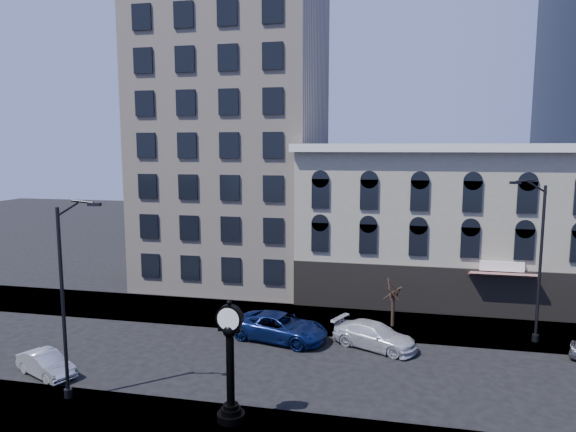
# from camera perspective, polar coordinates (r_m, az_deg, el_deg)

# --- Properties ---
(ground) EXTENTS (160.00, 160.00, 0.00)m
(ground) POSITION_cam_1_polar(r_m,az_deg,el_deg) (30.78, -5.40, -15.83)
(ground) COLOR black
(ground) RESTS_ON ground
(sidewalk_far) EXTENTS (160.00, 6.00, 0.12)m
(sidewalk_far) POSITION_cam_1_polar(r_m,az_deg,el_deg) (37.96, -1.73, -11.07)
(sidewalk_far) COLOR gray
(sidewalk_far) RESTS_ON ground
(cream_tower) EXTENTS (15.90, 15.40, 42.50)m
(cream_tower) POSITION_cam_1_polar(r_m,az_deg,el_deg) (48.60, -5.96, 15.99)
(cream_tower) COLOR beige
(cream_tower) RESTS_ON ground
(victorian_row) EXTENTS (22.60, 11.19, 12.50)m
(victorian_row) POSITION_cam_1_polar(r_m,az_deg,el_deg) (43.39, 16.40, -0.93)
(victorian_row) COLOR #A29C86
(victorian_row) RESTS_ON ground
(street_clock) EXTENTS (1.26, 1.26, 5.55)m
(street_clock) POSITION_cam_1_polar(r_m,az_deg,el_deg) (23.74, -6.43, -16.31)
(street_clock) COLOR black
(street_clock) RESTS_ON sidewalk_near
(street_lamp_near) EXTENTS (2.57, 0.39, 9.92)m
(street_lamp_near) POSITION_cam_1_polar(r_m,az_deg,el_deg) (25.99, -22.73, -3.24)
(street_lamp_near) COLOR black
(street_lamp_near) RESTS_ON sidewalk_near
(street_lamp_far) EXTENTS (2.63, 1.01, 10.41)m
(street_lamp_far) POSITION_cam_1_polar(r_m,az_deg,el_deg) (34.52, 25.42, -0.19)
(street_lamp_far) COLOR black
(street_lamp_far) RESTS_ON sidewalk_far
(bare_tree_far) EXTENTS (2.27, 2.27, 3.89)m
(bare_tree_far) POSITION_cam_1_polar(r_m,az_deg,el_deg) (35.73, 11.64, -7.43)
(bare_tree_far) COLOR #332219
(bare_tree_far) RESTS_ON sidewalk_far
(car_near_b) EXTENTS (4.14, 2.83, 1.29)m
(car_near_b) POSITION_cam_1_polar(r_m,az_deg,el_deg) (31.62, -25.29, -14.64)
(car_near_b) COLOR #A5A8AD
(car_near_b) RESTS_ON ground
(car_far_a) EXTENTS (6.64, 4.16, 1.71)m
(car_far_a) POSITION_cam_1_polar(r_m,az_deg,el_deg) (33.49, -0.88, -12.24)
(car_far_a) COLOR #0C194C
(car_far_a) RESTS_ON ground
(car_far_b) EXTENTS (5.71, 4.11, 1.53)m
(car_far_b) POSITION_cam_1_polar(r_m,az_deg,el_deg) (32.77, 9.61, -12.97)
(car_far_b) COLOR silver
(car_far_b) RESTS_ON ground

